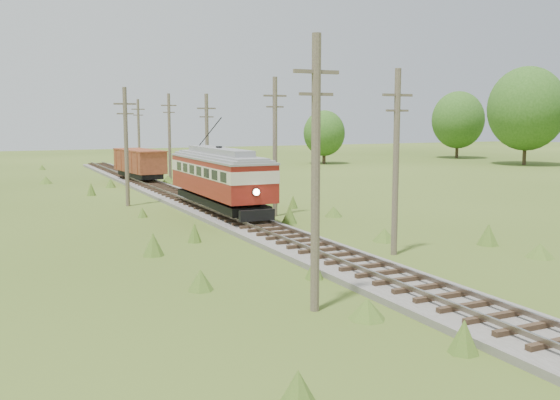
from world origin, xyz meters
TOP-DOWN VIEW (x-y plane):
  - railbed_main at (0.00, 34.00)m, footprint 3.60×96.00m
  - streetcar at (-0.00, 32.77)m, footprint 3.21×12.94m
  - gondola at (0.00, 55.84)m, footprint 3.57×8.64m
  - gravel_pile at (3.95, 49.59)m, footprint 3.55×3.77m
  - utility_pole_r_2 at (3.30, 18.00)m, footprint 1.60×0.30m
  - utility_pole_r_3 at (3.20, 31.00)m, footprint 1.60×0.30m
  - utility_pole_r_4 at (3.00, 44.00)m, footprint 1.60×0.30m
  - utility_pole_r_5 at (3.40, 57.00)m, footprint 1.60×0.30m
  - utility_pole_r_6 at (3.20, 70.00)m, footprint 1.60×0.30m
  - utility_pole_l_a at (-4.20, 12.00)m, footprint 1.60×0.30m
  - utility_pole_l_b at (-4.50, 40.00)m, footprint 1.60×0.30m
  - tree_right_4 at (54.00, 58.00)m, footprint 10.50×10.50m
  - tree_right_5 at (56.00, 74.00)m, footprint 8.40×8.40m
  - tree_mid_b at (30.00, 72.00)m, footprint 5.88×5.88m

SIDE VIEW (x-z plane):
  - railbed_main at x=0.00m, z-range -0.09..0.48m
  - gravel_pile at x=3.95m, z-range -0.04..1.25m
  - gondola at x=0.00m, z-range 0.67..3.46m
  - streetcar at x=0.00m, z-range -0.23..5.66m
  - utility_pole_r_4 at x=3.00m, z-range 0.12..8.52m
  - tree_mid_b at x=30.00m, z-range 0.54..8.12m
  - utility_pole_r_2 at x=3.30m, z-range 0.12..8.72m
  - utility_pole_l_b at x=-4.50m, z-range 0.12..8.72m
  - utility_pole_r_6 at x=3.20m, z-range 0.12..8.82m
  - utility_pole_r_5 at x=3.40m, z-range 0.13..9.03m
  - utility_pole_r_3 at x=3.20m, z-range 0.13..9.13m
  - utility_pole_l_a at x=-4.20m, z-range 0.13..9.13m
  - tree_right_5 at x=56.00m, z-range 0.78..11.60m
  - tree_right_4 at x=54.00m, z-range 0.98..14.51m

